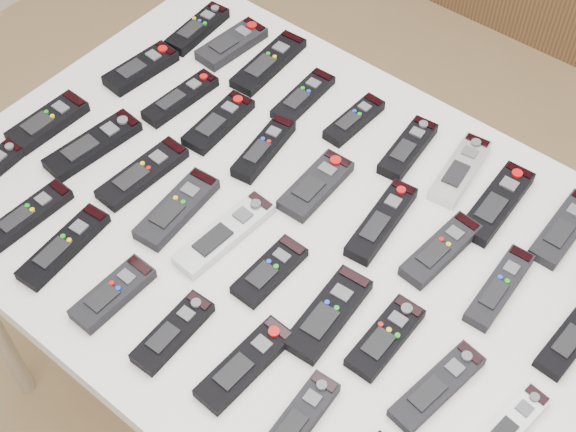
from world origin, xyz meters
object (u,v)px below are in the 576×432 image
Objects in this scene: remote_5 at (408,148)px; remote_23 at (225,234)px; remote_10 at (141,68)px; remote_35 at (299,419)px; remote_12 at (219,122)px; remote_24 at (270,271)px; remote_25 at (328,314)px; remote_0 at (198,29)px; remote_27 at (437,387)px; remote_17 at (499,287)px; remote_19 at (48,122)px; remote_14 at (316,185)px; remote_30 at (28,215)px; remote_16 at (441,250)px; remote_21 at (143,173)px; remote_1 at (232,44)px; remote_8 at (564,229)px; remote_32 at (113,293)px; remote_3 at (303,97)px; remote_28 at (509,427)px; table at (288,242)px; remote_31 at (64,246)px; remote_11 at (181,98)px; remote_34 at (245,364)px; remote_18 at (575,334)px; remote_6 at (460,170)px; remote_20 at (93,145)px; remote_33 at (173,332)px; remote_26 at (385,337)px; remote_4 at (354,120)px; remote_15 at (381,221)px; remote_13 at (264,149)px.

remote_5 is 0.77× the size of remote_23.
remote_35 is at bearing -23.20° from remote_10.
remote_24 is at bearing -37.84° from remote_12.
remote_35 is at bearing -70.07° from remote_25.
remote_0 is 0.17m from remote_10.
remote_12 is 0.94× the size of remote_27.
remote_17 is 0.91m from remote_19.
remote_14 is 0.95× the size of remote_30.
remote_16 is 0.56m from remote_21.
remote_0 is 0.95× the size of remote_17.
remote_23 is (0.42, -0.38, -0.00)m from remote_0.
remote_8 is (0.79, -0.00, -0.00)m from remote_1.
remote_5 is 1.06× the size of remote_32.
remote_3 is 0.77m from remote_28.
remote_21 is 0.78m from remote_28.
remote_31 is (-0.26, -0.29, 0.07)m from table.
remote_1 is 0.95× the size of remote_16.
remote_8 is 0.78m from remote_11.
remote_3 is at bearing 122.29° from remote_34.
remote_0 is 1.15× the size of remote_24.
remote_23 reaches higher than remote_18.
remote_24 is at bearing -115.41° from remote_6.
remote_24 is 0.27m from remote_35.
remote_0 reaches higher than remote_3.
remote_21 is (-0.53, -0.20, -0.00)m from remote_16.
remote_33 reaches higher than remote_20.
remote_30 is (0.03, -0.58, -0.00)m from remote_1.
remote_19 reaches higher than remote_28.
remote_20 is at bearing -179.92° from remote_26.
remote_20 is 0.56m from remote_34.
remote_0 is 1.06m from remote_28.
remote_25 is (-0.22, -0.40, 0.00)m from remote_8.
remote_25 is at bearing -32.15° from table.
remote_16 is 0.73m from remote_30.
remote_23 is 0.37m from remote_35.
remote_30 is at bearing -111.62° from remote_3.
remote_8 is 1.08× the size of remote_19.
remote_8 is 1.03× the size of remote_30.
remote_10 is 0.74m from remote_16.
remote_27 is (0.87, -0.22, -0.00)m from remote_10.
remote_33 is (-0.36, -0.41, 0.00)m from remote_17.
remote_21 is at bearing -62.48° from remote_11.
remote_4 is 0.34m from remote_16.
remote_5 is 0.59m from remote_35.
remote_17 is at bearing -3.84° from remote_15.
remote_34 is (0.06, -0.54, -0.00)m from remote_5.
remote_16 is 1.08× the size of remote_28.
remote_8 is 0.21m from remote_18.
table is at bearing 13.30° from remote_19.
remote_8 is at bearing 11.02° from remote_13.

